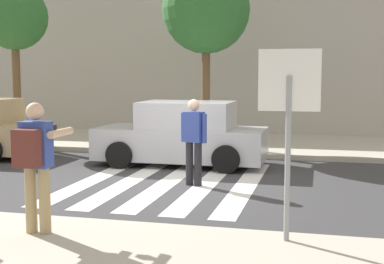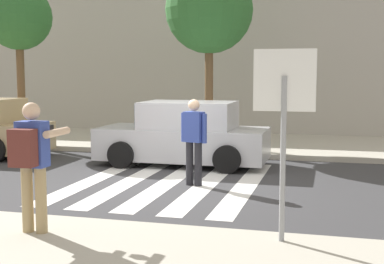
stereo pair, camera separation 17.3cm
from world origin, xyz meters
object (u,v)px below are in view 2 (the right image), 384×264
object	(u,v)px
stop_sign	(284,103)
street_tree_center	(209,10)
parked_car_silver	(185,135)
pedestrian_crossing	(194,137)
photographer_with_backpack	(32,156)
street_tree_west	(19,18)

from	to	relation	value
stop_sign	street_tree_center	xyz separation A→B (m)	(-2.92, 8.53, 2.14)
parked_car_silver	street_tree_center	bearing A→B (deg)	90.25
stop_sign	pedestrian_crossing	bearing A→B (deg)	120.20
photographer_with_backpack	parked_car_silver	xyz separation A→B (m)	(0.29, 6.35, -0.44)
photographer_with_backpack	street_tree_west	bearing A→B (deg)	123.11
pedestrian_crossing	street_tree_west	distance (m)	8.48
stop_sign	street_tree_west	size ratio (longest dim) A/B	0.50
street_tree_west	pedestrian_crossing	bearing A→B (deg)	-33.48
stop_sign	photographer_with_backpack	xyz separation A→B (m)	(-3.20, -0.50, -0.71)
street_tree_west	street_tree_center	bearing A→B (deg)	5.66
pedestrian_crossing	parked_car_silver	size ratio (longest dim) A/B	0.42
stop_sign	pedestrian_crossing	distance (m)	4.22
stop_sign	parked_car_silver	xyz separation A→B (m)	(-2.91, 5.85, -1.15)
street_tree_center	parked_car_silver	bearing A→B (deg)	-89.75
parked_car_silver	street_tree_west	distance (m)	6.94
pedestrian_crossing	street_tree_center	world-z (taller)	street_tree_center
photographer_with_backpack	parked_car_silver	world-z (taller)	photographer_with_backpack
photographer_with_backpack	pedestrian_crossing	size ratio (longest dim) A/B	1.00
street_tree_west	street_tree_center	world-z (taller)	street_tree_center
stop_sign	parked_car_silver	world-z (taller)	stop_sign
stop_sign	parked_car_silver	size ratio (longest dim) A/B	0.58
photographer_with_backpack	parked_car_silver	bearing A→B (deg)	87.36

